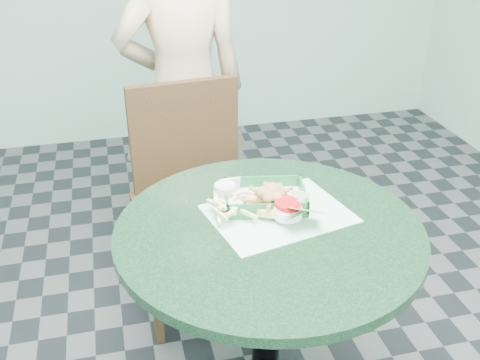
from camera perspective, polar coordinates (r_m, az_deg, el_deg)
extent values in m
cylinder|color=black|center=(1.81, 2.66, -15.16)|extent=(0.09, 0.09, 0.70)
cylinder|color=black|center=(1.59, 2.94, -5.83)|extent=(0.86, 0.86, 0.03)
cube|color=#2F2014|center=(2.24, -4.54, -3.40)|extent=(0.45, 0.45, 0.04)
cube|color=#2F2014|center=(2.30, -5.64, 4.50)|extent=(0.45, 0.04, 0.46)
cube|color=#2F2014|center=(2.21, -8.46, -11.78)|extent=(0.04, 0.04, 0.43)
cube|color=#2F2014|center=(2.26, 1.44, -10.39)|extent=(0.04, 0.04, 0.43)
cube|color=#2F2014|center=(2.51, -9.44, -6.24)|extent=(0.04, 0.04, 0.43)
cube|color=#2F2014|center=(2.56, -0.82, -5.15)|extent=(0.04, 0.04, 0.43)
imported|color=tan|center=(2.49, -5.79, 9.61)|extent=(0.62, 0.42, 1.67)
cube|color=#AEEAD4|center=(1.64, 3.91, -4.02)|extent=(0.44, 0.37, 0.00)
cube|color=#176A33|center=(1.68, 2.54, -2.89)|extent=(0.24, 0.17, 0.01)
cube|color=white|center=(1.67, 2.54, -2.72)|extent=(0.22, 0.16, 0.00)
cube|color=#176A33|center=(1.73, 1.80, -0.83)|extent=(0.24, 0.01, 0.04)
cube|color=#176A33|center=(1.60, 3.38, -3.63)|extent=(0.24, 0.01, 0.04)
cube|color=#176A33|center=(1.70, 6.26, -1.70)|extent=(0.01, 0.17, 0.04)
cube|color=#176A33|center=(1.64, -1.28, -2.66)|extent=(0.01, 0.17, 0.04)
cylinder|color=#F4CB67|center=(1.64, 3.35, -2.97)|extent=(0.13, 0.13, 0.02)
cylinder|color=silver|center=(1.64, -1.49, -1.96)|extent=(0.06, 0.06, 0.03)
cylinder|color=white|center=(1.63, -1.49, -1.41)|extent=(0.06, 0.06, 0.00)
cylinder|color=white|center=(1.60, 5.37, -3.67)|extent=(0.08, 0.08, 0.03)
torus|color=white|center=(1.59, 5.40, -3.15)|extent=(0.07, 0.07, 0.01)
cylinder|color=red|center=(1.59, 5.41, -2.87)|extent=(0.07, 0.07, 0.01)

